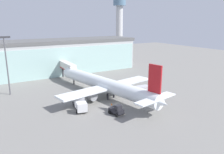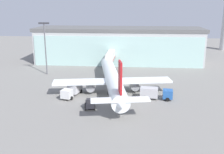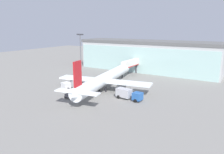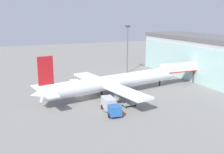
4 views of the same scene
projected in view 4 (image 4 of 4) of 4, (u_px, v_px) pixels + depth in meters
ground at (84, 98)px, 62.28m from camera, size 240.00×240.00×0.00m
terminal_building at (220, 60)px, 76.38m from camera, size 61.02×16.40×12.89m
jet_bridge at (181, 68)px, 73.64m from camera, size 2.25×12.50×6.04m
apron_light_mast at (127, 45)px, 86.82m from camera, size 3.20×0.40×15.87m
airplane at (111, 83)px, 63.09m from camera, size 28.82×39.94×11.06m
catering_truck at (85, 83)px, 70.19m from camera, size 3.77×7.60×2.65m
fuel_truck at (110, 105)px, 52.65m from camera, size 7.47×3.05×2.65m
baggage_cart at (129, 104)px, 56.28m from camera, size 1.88×2.95×1.50m
pushback_tug at (61, 93)px, 62.55m from camera, size 2.72×3.50×2.30m
safety_cone_nose at (85, 96)px, 63.04m from camera, size 0.36×0.36×0.55m
safety_cone_wingtip at (126, 113)px, 52.00m from camera, size 0.36×0.36×0.55m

